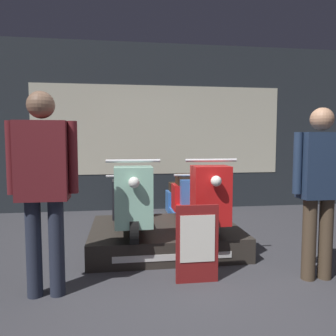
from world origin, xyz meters
TOP-DOWN VIEW (x-y plane):
  - ground_plane at (0.00, 0.00)m, footprint 30.00×30.00m
  - shop_wall_back at (0.00, 3.81)m, footprint 8.72×0.09m
  - display_platform at (-0.20, 1.42)m, footprint 1.81×1.40m
  - scooter_display_left at (-0.61, 1.39)m, footprint 0.55×1.75m
  - scooter_display_right at (0.20, 1.39)m, footprint 0.55×1.75m
  - scooter_backrow_0 at (-0.67, 2.55)m, footprint 0.55×1.75m
  - scooter_backrow_1 at (0.27, 2.55)m, footprint 0.55×1.75m
  - person_left_browsing at (-1.39, 0.28)m, footprint 0.58×0.23m
  - person_right_browsing at (1.14, 0.28)m, footprint 0.54×0.21m
  - price_sign_board at (-0.03, 0.36)m, footprint 0.40×0.04m

SIDE VIEW (x-z plane):
  - ground_plane at x=0.00m, z-range 0.00..0.00m
  - display_platform at x=-0.20m, z-range 0.00..0.28m
  - scooter_backrow_0 at x=-0.67m, z-range -0.09..0.78m
  - scooter_backrow_1 at x=0.27m, z-range -0.09..0.78m
  - price_sign_board at x=-0.03m, z-range 0.00..0.75m
  - scooter_display_left at x=-0.61m, z-range 0.18..1.06m
  - scooter_display_right at x=0.20m, z-range 0.18..1.06m
  - person_right_browsing at x=1.14m, z-range 0.13..1.78m
  - person_left_browsing at x=-1.39m, z-range 0.16..1.91m
  - shop_wall_back at x=0.00m, z-range 0.00..3.20m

